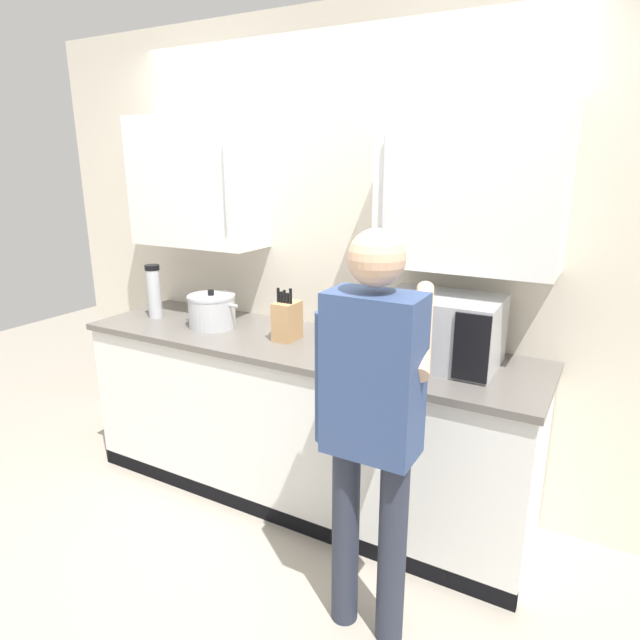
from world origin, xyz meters
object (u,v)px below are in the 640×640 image
microwave_oven (433,329)px  knife_block (287,320)px  stock_pot (212,311)px  thermos_flask (154,291)px  person_figure (372,410)px

microwave_oven → knife_block: bearing=-176.9°
stock_pot → knife_block: (0.50, 0.01, 0.01)m
microwave_oven → thermos_flask: (-1.73, -0.07, 0.00)m
knife_block → person_figure: person_figure is taller
person_figure → thermos_flask: bearing=159.5°
microwave_oven → knife_block: microwave_oven is taller
stock_pot → thermos_flask: 0.44m
knife_block → thermos_flask: 0.94m
microwave_oven → stock_pot: (-1.29, -0.06, -0.07)m
microwave_oven → stock_pot: microwave_oven is taller
stock_pot → thermos_flask: size_ratio=1.12×
microwave_oven → thermos_flask: thermos_flask is taller
microwave_oven → knife_block: (-0.79, -0.04, -0.05)m
microwave_oven → thermos_flask: bearing=-177.8°
microwave_oven → thermos_flask: 1.73m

